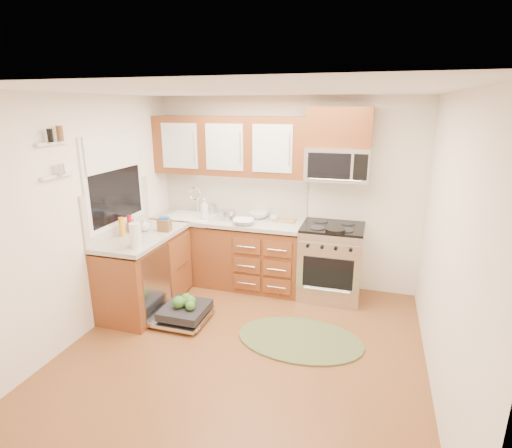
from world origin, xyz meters
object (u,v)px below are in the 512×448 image
(microwave, at_px, (337,164))
(bowl_a, at_px, (244,222))
(dishwasher, at_px, (182,313))
(rug, at_px, (300,339))
(range, at_px, (331,262))
(cutting_board, at_px, (285,220))
(cup, at_px, (274,217))
(skillet, at_px, (335,230))
(paper_towel_roll, at_px, (136,236))
(stock_pot, at_px, (228,215))
(sink, at_px, (191,225))
(upper_cabinets, at_px, (229,146))
(bowl_b, at_px, (258,215))

(microwave, relative_size, bowl_a, 2.80)
(microwave, height_order, dishwasher, microwave)
(dishwasher, relative_size, rug, 0.53)
(range, relative_size, rug, 0.71)
(cutting_board, relative_size, cup, 2.56)
(skillet, xyz_separation_m, paper_towel_roll, (-1.98, -1.08, 0.09))
(stock_pot, bearing_deg, sink, 178.27)
(cutting_board, relative_size, bowl_a, 1.01)
(range, height_order, cup, cup)
(upper_cabinets, xyz_separation_m, sink, (-0.52, -0.16, -1.07))
(range, relative_size, microwave, 1.25)
(sink, xyz_separation_m, bowl_b, (0.91, 0.18, 0.17))
(stock_pot, xyz_separation_m, bowl_a, (0.27, -0.15, -0.03))
(range, xyz_separation_m, cup, (-0.78, 0.11, 0.49))
(sink, height_order, dishwasher, sink)
(skillet, bearing_deg, dishwasher, -151.06)
(microwave, distance_m, bowl_b, 1.25)
(dishwasher, xyz_separation_m, rug, (1.37, -0.00, -0.09))
(skillet, height_order, paper_towel_roll, paper_towel_roll)
(upper_cabinets, relative_size, skillet, 8.80)
(stock_pot, relative_size, cup, 1.95)
(upper_cabinets, xyz_separation_m, bowl_b, (0.39, 0.03, -0.91))
(dishwasher, xyz_separation_m, cup, (0.76, 1.24, 0.87))
(microwave, xyz_separation_m, cup, (-0.78, -0.01, -0.73))
(stock_pot, distance_m, paper_towel_roll, 1.41)
(range, bearing_deg, stock_pot, -178.89)
(skillet, xyz_separation_m, cutting_board, (-0.69, 0.37, -0.04))
(upper_cabinets, height_order, stock_pot, upper_cabinets)
(range, bearing_deg, upper_cabinets, 174.11)
(rug, xyz_separation_m, skillet, (0.22, 0.88, 0.96))
(stock_pot, height_order, paper_towel_roll, paper_towel_roll)
(microwave, bearing_deg, cup, -179.12)
(rug, height_order, stock_pot, stock_pot)
(upper_cabinets, relative_size, bowl_a, 7.54)
(rug, xyz_separation_m, bowl_a, (-0.94, 0.95, 0.95))
(upper_cabinets, relative_size, stock_pot, 9.78)
(skillet, height_order, cutting_board, skillet)
(paper_towel_roll, distance_m, cup, 1.84)
(sink, height_order, skillet, skillet)
(range, bearing_deg, paper_towel_roll, -145.49)
(bowl_b, bearing_deg, cup, -14.74)
(stock_pot, bearing_deg, rug, -42.46)
(microwave, bearing_deg, rug, -97.72)
(dishwasher, distance_m, rug, 1.37)
(sink, relative_size, paper_towel_roll, 2.30)
(sink, bearing_deg, stock_pot, -1.73)
(range, bearing_deg, cutting_board, 169.29)
(bowl_a, height_order, bowl_b, bowl_b)
(cutting_board, height_order, bowl_b, bowl_b)
(upper_cabinets, bearing_deg, cup, -3.38)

